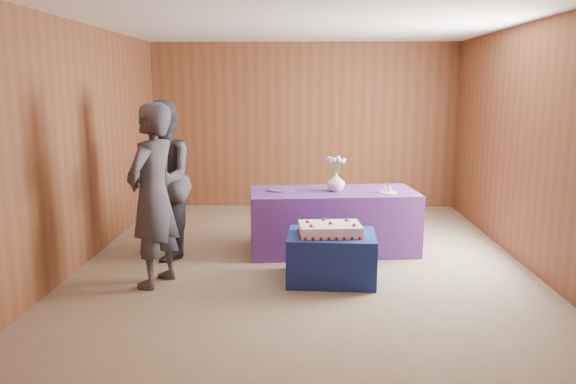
{
  "coord_description": "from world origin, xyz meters",
  "views": [
    {
      "loc": [
        -0.0,
        -6.3,
        2.01
      ],
      "look_at": [
        -0.18,
        0.1,
        0.79
      ],
      "focal_mm": 35.0,
      "sensor_mm": 36.0,
      "label": 1
    }
  ],
  "objects_px": {
    "cake_table": "(331,257)",
    "guest_left": "(153,196)",
    "vase": "(336,182)",
    "sheet_cake": "(330,229)",
    "serving_table": "(333,221)",
    "guest_right": "(161,180)"
  },
  "relations": [
    {
      "from": "serving_table",
      "to": "vase",
      "type": "relative_size",
      "value": 8.83
    },
    {
      "from": "cake_table",
      "to": "sheet_cake",
      "type": "height_order",
      "value": "sheet_cake"
    },
    {
      "from": "cake_table",
      "to": "serving_table",
      "type": "xyz_separation_m",
      "value": [
        0.07,
        1.08,
        0.12
      ]
    },
    {
      "from": "sheet_cake",
      "to": "guest_left",
      "type": "bearing_deg",
      "value": 179.8
    },
    {
      "from": "cake_table",
      "to": "guest_right",
      "type": "distance_m",
      "value": 2.19
    },
    {
      "from": "vase",
      "to": "guest_left",
      "type": "xyz_separation_m",
      "value": [
        -1.89,
        -1.24,
        0.06
      ]
    },
    {
      "from": "serving_table",
      "to": "sheet_cake",
      "type": "height_order",
      "value": "serving_table"
    },
    {
      "from": "cake_table",
      "to": "vase",
      "type": "height_order",
      "value": "vase"
    },
    {
      "from": "sheet_cake",
      "to": "cake_table",
      "type": "bearing_deg",
      "value": 56.21
    },
    {
      "from": "vase",
      "to": "guest_left",
      "type": "height_order",
      "value": "guest_left"
    },
    {
      "from": "cake_table",
      "to": "serving_table",
      "type": "bearing_deg",
      "value": 89.13
    },
    {
      "from": "cake_table",
      "to": "guest_right",
      "type": "height_order",
      "value": "guest_right"
    },
    {
      "from": "serving_table",
      "to": "guest_left",
      "type": "relative_size",
      "value": 1.08
    },
    {
      "from": "serving_table",
      "to": "sheet_cake",
      "type": "distance_m",
      "value": 1.13
    },
    {
      "from": "serving_table",
      "to": "vase",
      "type": "distance_m",
      "value": 0.49
    },
    {
      "from": "sheet_cake",
      "to": "guest_right",
      "type": "relative_size",
      "value": 0.37
    },
    {
      "from": "sheet_cake",
      "to": "guest_left",
      "type": "relative_size",
      "value": 0.37
    },
    {
      "from": "guest_left",
      "to": "guest_right",
      "type": "relative_size",
      "value": 1.0
    },
    {
      "from": "guest_right",
      "to": "vase",
      "type": "bearing_deg",
      "value": 83.65
    },
    {
      "from": "cake_table",
      "to": "guest_left",
      "type": "xyz_separation_m",
      "value": [
        -1.8,
        -0.18,
        0.68
      ]
    },
    {
      "from": "sheet_cake",
      "to": "vase",
      "type": "distance_m",
      "value": 1.14
    },
    {
      "from": "vase",
      "to": "sheet_cake",
      "type": "bearing_deg",
      "value": -96.1
    }
  ]
}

